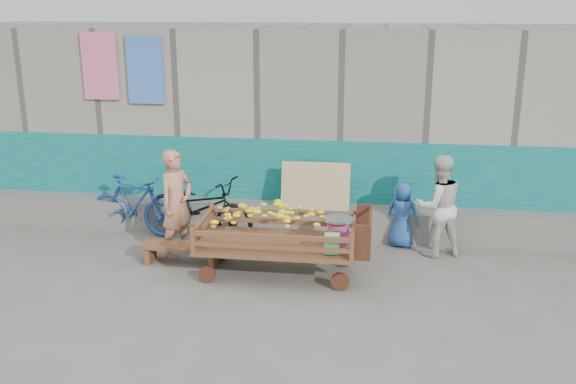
# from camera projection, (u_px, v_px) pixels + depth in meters

# --- Properties ---
(ground) EXTENTS (80.00, 80.00, 0.00)m
(ground) POSITION_uv_depth(u_px,v_px,m) (271.00, 303.00, 7.48)
(ground) COLOR #56544E
(ground) RESTS_ON ground
(building_wall) EXTENTS (12.00, 3.50, 3.00)m
(building_wall) POSITION_uv_depth(u_px,v_px,m) (309.00, 119.00, 10.91)
(building_wall) COLOR gray
(building_wall) RESTS_ON ground
(banana_cart) EXTENTS (2.18, 1.00, 0.93)m
(banana_cart) POSITION_uv_depth(u_px,v_px,m) (274.00, 228.00, 8.09)
(banana_cart) COLOR brown
(banana_cart) RESTS_ON ground
(bench) EXTENTS (1.09, 0.33, 0.27)m
(bench) POSITION_uv_depth(u_px,v_px,m) (182.00, 249.00, 8.55)
(bench) COLOR brown
(bench) RESTS_ON ground
(vendor_man) EXTENTS (0.57, 0.64, 1.48)m
(vendor_man) POSITION_uv_depth(u_px,v_px,m) (177.00, 203.00, 8.72)
(vendor_man) COLOR tan
(vendor_man) RESTS_ON ground
(woman) EXTENTS (0.83, 0.75, 1.42)m
(woman) POSITION_uv_depth(u_px,v_px,m) (438.00, 206.00, 8.72)
(woman) COLOR silver
(woman) RESTS_ON ground
(child) EXTENTS (0.53, 0.41, 0.95)m
(child) POSITION_uv_depth(u_px,v_px,m) (402.00, 215.00, 9.09)
(child) COLOR #224E98
(child) RESTS_ON ground
(bicycle_dark) EXTENTS (1.86, 1.08, 0.93)m
(bicycle_dark) POSITION_uv_depth(u_px,v_px,m) (200.00, 207.00, 9.48)
(bicycle_dark) COLOR black
(bicycle_dark) RESTS_ON ground
(bicycle_blue) EXTENTS (1.55, 0.78, 0.90)m
(bicycle_blue) POSITION_uv_depth(u_px,v_px,m) (134.00, 205.00, 9.61)
(bicycle_blue) COLOR navy
(bicycle_blue) RESTS_ON ground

